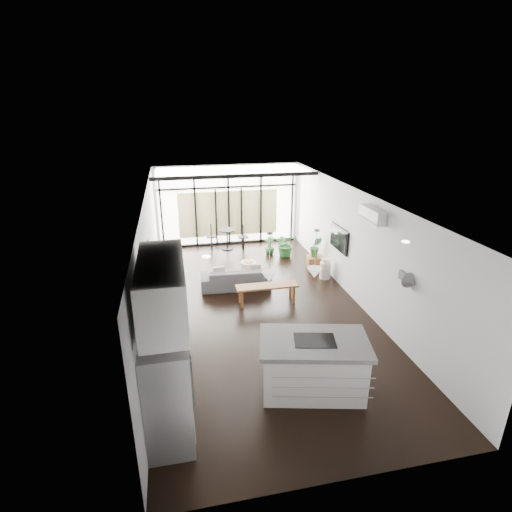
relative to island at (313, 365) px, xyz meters
name	(u,v)px	position (x,y,z in m)	size (l,w,h in m)	color
floor	(259,307)	(-0.28, 3.17, -0.50)	(5.00, 10.00, 0.00)	black
ceiling	(259,196)	(-0.28, 3.17, 2.30)	(5.00, 10.00, 0.00)	silver
wall_left	(150,263)	(-2.78, 3.17, 0.90)	(0.02, 10.00, 2.80)	silver
wall_right	(357,247)	(2.22, 3.17, 0.90)	(0.02, 10.00, 2.80)	silver
wall_back	(228,205)	(-0.28, 8.17, 0.90)	(5.00, 0.02, 2.80)	silver
wall_front	(347,398)	(-0.28, -1.83, 0.90)	(5.00, 0.02, 2.80)	silver
glazing	(229,206)	(-0.28, 8.05, 0.90)	(5.00, 0.20, 2.80)	black
skylight	(232,170)	(-0.28, 7.17, 2.27)	(4.70, 1.90, 0.06)	silver
neighbour_building	(229,214)	(-0.28, 8.12, 0.60)	(3.50, 0.02, 1.60)	#D0C588
island	(313,365)	(0.00, 0.00, 0.00)	(1.84, 1.09, 1.01)	white
cooktop	(315,340)	(0.00, 0.00, 0.51)	(0.69, 0.46, 0.01)	black
fridge	(168,396)	(-2.44, -0.68, 0.35)	(0.66, 0.83, 1.71)	#959499
appliance_column	(165,343)	(-2.45, 0.12, 0.71)	(0.63, 0.66, 2.42)	white
upper_cabinets	(162,290)	(-2.40, -0.33, 1.85)	(0.62, 1.75, 0.86)	white
pendant_left	(269,277)	(-0.68, 0.52, 1.52)	(0.26, 0.26, 0.18)	silver
pendant_right	(314,273)	(0.12, 0.52, 1.52)	(0.26, 0.26, 0.18)	silver
sofa	(236,275)	(-0.64, 4.43, -0.13)	(1.90, 0.55, 0.74)	#4D4E50
console_bench	(267,294)	(-0.02, 3.34, -0.25)	(1.55, 0.39, 0.50)	brown
pouf	(248,268)	(-0.12, 5.26, -0.31)	(0.47, 0.47, 0.38)	beige
crate	(315,262)	(1.97, 5.32, -0.33)	(0.47, 0.47, 0.35)	brown
plant_tall	(286,247)	(1.36, 6.46, -0.18)	(0.75, 0.83, 0.65)	#27612C
plant_med	(270,249)	(0.89, 6.75, -0.33)	(0.34, 0.61, 0.34)	#27612C
plant_crate	(316,252)	(1.97, 5.32, -0.01)	(0.35, 0.64, 0.28)	#27612C
milk_can	(325,268)	(1.97, 4.49, -0.20)	(0.31, 0.31, 0.61)	silver
bistro_set	(227,239)	(-0.43, 7.52, -0.13)	(1.57, 0.63, 0.75)	black
tv	(339,238)	(2.18, 4.17, 0.80)	(0.05, 1.10, 0.65)	black
ac_unit	(372,215)	(2.10, 2.37, 1.95)	(0.22, 0.90, 0.30)	white
framed_art	(150,265)	(-2.75, 2.67, 1.05)	(0.04, 0.70, 0.90)	black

